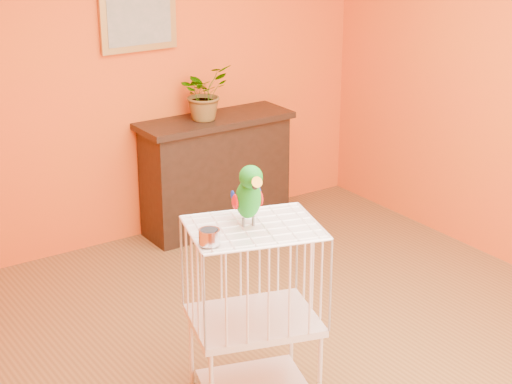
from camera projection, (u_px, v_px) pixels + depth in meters
ground at (315, 353)px, 5.24m from camera, size 4.50×4.50×0.00m
room_shell at (322, 102)px, 4.69m from camera, size 4.50×4.50×4.50m
console_cabinet at (216, 174)px, 6.93m from camera, size 1.27×0.46×0.94m
potted_plant at (207, 100)px, 6.63m from camera, size 0.48×0.51×0.33m
framed_picture at (138, 18)px, 6.35m from camera, size 0.62×0.04×0.50m
birdcage at (254, 312)px, 4.62m from camera, size 0.79×0.69×1.03m
feed_cup at (209, 237)px, 4.21m from camera, size 0.11×0.11×0.08m
parrot at (248, 194)px, 4.39m from camera, size 0.18×0.31×0.35m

